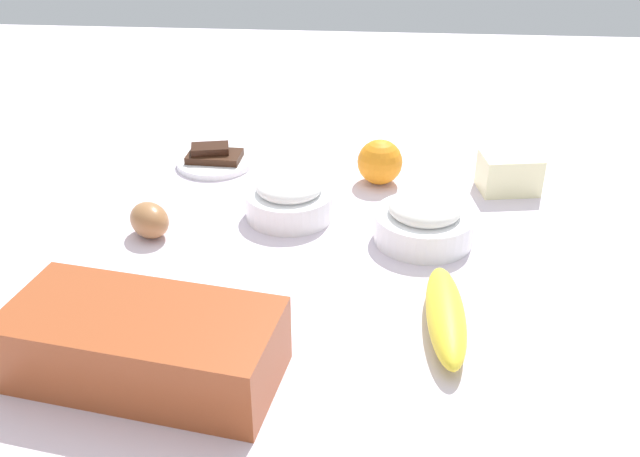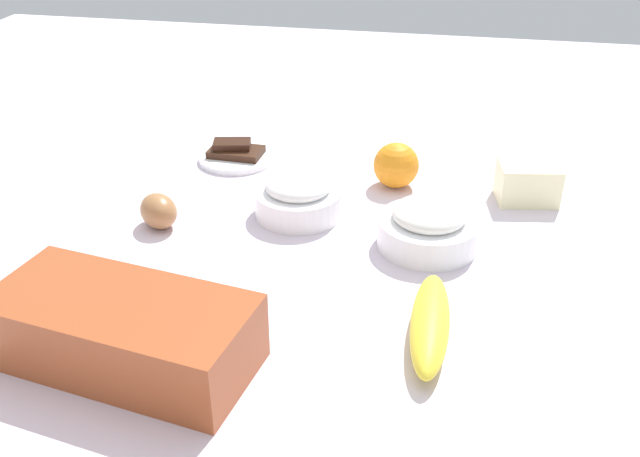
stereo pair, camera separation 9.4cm
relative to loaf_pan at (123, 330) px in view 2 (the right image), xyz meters
The scene contains 9 objects.
ground_plane 0.31m from the loaf_pan, 122.27° to the right, with size 2.40×2.40×0.02m, color silver.
loaf_pan is the anchor object (origin of this frame).
flour_bowl 0.43m from the loaf_pan, 134.57° to the right, with size 0.14×0.14×0.07m.
sugar_bowl 0.38m from the loaf_pan, 106.73° to the right, with size 0.13×0.13×0.07m.
banana 0.34m from the loaf_pan, 161.93° to the right, with size 0.19×0.04×0.04m, color yellow.
orange_fruit 0.54m from the loaf_pan, 116.29° to the right, with size 0.07×0.07×0.07m, color orange.
butter_block 0.65m from the loaf_pan, 133.06° to the right, with size 0.09×0.06×0.06m, color #F4EDB2.
egg_near_butter 0.30m from the loaf_pan, 74.31° to the right, with size 0.05×0.05×0.07m, color #9D6940.
chocolate_plate 0.54m from the loaf_pan, 85.55° to the right, with size 0.13×0.13×0.03m.
Camera 2 is at (-0.16, 0.80, 0.51)m, focal length 39.82 mm.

